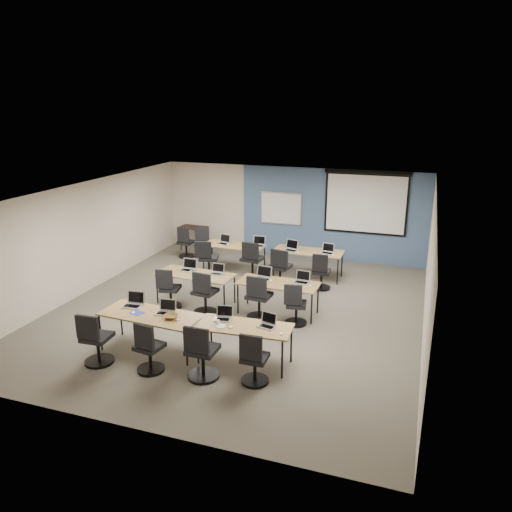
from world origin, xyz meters
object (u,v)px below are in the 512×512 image
at_px(task_chair_0, 96,343).
at_px(laptop_3, 268,323).
at_px(laptop_0, 134,303).
at_px(training_table_back_left, 234,247).
at_px(laptop_7, 302,280).
at_px(task_chair_7, 295,308).
at_px(training_table_mid_right, 278,285).
at_px(task_chair_1, 149,352).
at_px(task_chair_2, 201,356).
at_px(task_chair_4, 169,292).
at_px(laptop_6, 263,276).
at_px(laptop_1, 166,310).
at_px(spare_chair_a, 206,246).
at_px(whiteboard, 281,209).
at_px(laptop_4, 188,267).
at_px(laptop_10, 291,248).
at_px(projector_screen, 366,200).
at_px(utility_table, 194,230).
at_px(training_table_back_right, 308,252).
at_px(training_table_front_left, 151,316).
at_px(training_table_mid_left, 195,276).
at_px(training_table_front_right, 245,328).
at_px(task_chair_6, 259,301).
at_px(spare_chair_b, 185,245).
at_px(laptop_9, 258,243).
at_px(task_chair_9, 252,263).
at_px(task_chair_8, 208,262).
at_px(laptop_5, 217,271).
at_px(task_chair_10, 280,271).
at_px(task_chair_3, 254,363).
at_px(task_chair_11, 321,274).
at_px(task_chair_5, 205,296).
at_px(laptop_2, 223,316).

xyz_separation_m(task_chair_0, laptop_3, (2.90, 1.04, 0.37)).
bearing_deg(laptop_0, training_table_back_left, 80.54).
xyz_separation_m(laptop_7, task_chair_7, (0.03, -0.66, -0.40)).
bearing_deg(laptop_0, training_table_mid_right, 37.14).
height_order(task_chair_1, task_chair_2, task_chair_2).
bearing_deg(task_chair_4, laptop_6, 7.13).
bearing_deg(laptop_1, spare_chair_a, 99.62).
height_order(whiteboard, task_chair_2, whiteboard).
height_order(laptop_4, laptop_10, laptop_10).
relative_size(task_chair_0, laptop_10, 2.79).
xyz_separation_m(projector_screen, task_chair_4, (-3.74, -4.80, -1.49)).
bearing_deg(utility_table, training_table_back_right, -14.63).
height_order(training_table_front_left, training_table_mid_left, same).
relative_size(training_table_front_right, task_chair_6, 1.64).
height_order(task_chair_1, task_chair_6, task_chair_6).
xyz_separation_m(spare_chair_a, spare_chair_b, (-0.65, -0.08, -0.01)).
height_order(training_table_back_left, laptop_9, laptop_9).
xyz_separation_m(projector_screen, training_table_back_left, (-3.32, -1.81, -1.20)).
bearing_deg(task_chair_9, task_chair_7, -46.17).
bearing_deg(task_chair_8, laptop_5, -74.81).
distance_m(laptop_1, task_chair_2, 1.41).
xyz_separation_m(laptop_10, task_chair_10, (-0.04, -0.92, -0.36)).
bearing_deg(laptop_4, task_chair_2, -61.32).
bearing_deg(whiteboard, task_chair_7, -70.14).
distance_m(task_chair_3, spare_chair_b, 7.37).
bearing_deg(task_chair_11, training_table_front_left, -123.53).
bearing_deg(task_chair_0, spare_chair_b, 98.69).
xyz_separation_m(task_chair_4, task_chair_10, (2.02, 2.09, 0.04)).
height_order(training_table_back_right, laptop_9, laptop_9).
bearing_deg(laptop_3, task_chair_5, 154.22).
height_order(task_chair_1, laptop_3, task_chair_1).
height_order(task_chair_8, utility_table, task_chair_8).
relative_size(task_chair_6, task_chair_10, 0.99).
bearing_deg(training_table_back_right, laptop_0, -116.27).
distance_m(laptop_5, task_chair_11, 2.72).
relative_size(laptop_4, spare_chair_a, 0.35).
bearing_deg(training_table_mid_right, task_chair_2, -97.25).
xyz_separation_m(projector_screen, laptop_1, (-2.84, -6.53, -1.09)).
height_order(laptop_10, task_chair_10, task_chair_10).
height_order(task_chair_3, spare_chair_a, spare_chair_a).
bearing_deg(training_table_mid_right, task_chair_3, -80.31).
bearing_deg(task_chair_1, task_chair_5, 101.82).
xyz_separation_m(task_chair_3, task_chair_4, (-2.89, 2.40, 0.00)).
distance_m(laptop_6, spare_chair_b, 4.53).
xyz_separation_m(task_chair_4, task_chair_8, (-0.04, 2.21, 0.03)).
relative_size(training_table_front_right, laptop_2, 5.55).
bearing_deg(task_chair_5, whiteboard, 92.48).
bearing_deg(task_chair_11, task_chair_10, -172.17).
relative_size(training_table_mid_right, task_chair_8, 1.74).
distance_m(training_table_front_right, task_chair_0, 2.68).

